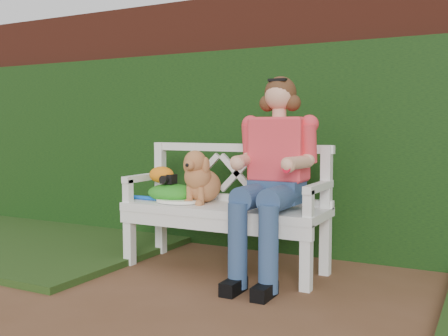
% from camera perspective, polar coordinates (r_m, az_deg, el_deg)
% --- Properties ---
extents(ground, '(60.00, 60.00, 0.00)m').
position_cam_1_polar(ground, '(2.96, -1.23, -16.26)').
color(ground, brown).
extents(brick_wall, '(10.00, 0.30, 2.20)m').
position_cam_1_polar(brick_wall, '(4.52, 10.44, 5.09)').
color(brick_wall, '#592317').
rests_on(brick_wall, ground).
extents(ivy_hedge, '(10.00, 0.18, 1.70)m').
position_cam_1_polar(ivy_hedge, '(4.32, 9.53, 1.81)').
color(ivy_hedge, '#1B410F').
rests_on(ivy_hedge, ground).
extents(grass_left, '(2.60, 2.00, 0.05)m').
position_cam_1_polar(grass_left, '(5.10, -20.54, -7.36)').
color(grass_left, black).
rests_on(grass_left, ground).
extents(garden_bench, '(1.63, 0.75, 0.48)m').
position_cam_1_polar(garden_bench, '(3.87, 0.00, -7.55)').
color(garden_bench, white).
rests_on(garden_bench, ground).
extents(seated_woman, '(0.70, 0.86, 1.37)m').
position_cam_1_polar(seated_woman, '(3.61, 5.70, -1.32)').
color(seated_woman, '#EB2D4C').
rests_on(seated_woman, ground).
extents(dog, '(0.30, 0.38, 0.40)m').
position_cam_1_polar(dog, '(3.91, -2.44, -0.89)').
color(dog, '#A06F45').
rests_on(dog, garden_bench).
extents(tennis_racket, '(0.73, 0.50, 0.03)m').
position_cam_1_polar(tennis_racket, '(3.97, -5.36, -3.51)').
color(tennis_racket, white).
rests_on(tennis_racket, garden_bench).
extents(green_bag, '(0.47, 0.42, 0.13)m').
position_cam_1_polar(green_bag, '(4.04, -5.69, -2.64)').
color(green_bag, '#1A7814').
rests_on(green_bag, garden_bench).
extents(camera_item, '(0.11, 0.08, 0.07)m').
position_cam_1_polar(camera_item, '(4.02, -6.06, -1.19)').
color(camera_item, black).
rests_on(camera_item, green_bag).
extents(baseball_glove, '(0.21, 0.16, 0.13)m').
position_cam_1_polar(baseball_glove, '(4.07, -6.82, -0.74)').
color(baseball_glove, orange).
rests_on(baseball_glove, green_bag).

